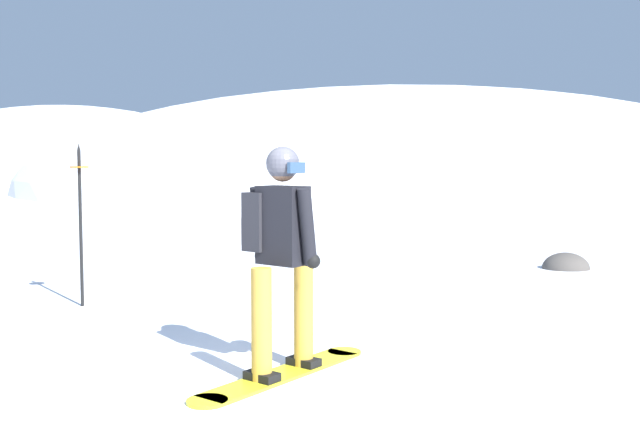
# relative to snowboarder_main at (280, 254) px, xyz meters

# --- Properties ---
(ground_plane) EXTENTS (300.00, 300.00, 0.00)m
(ground_plane) POSITION_rel_snowboarder_main_xyz_m (0.08, -0.73, -0.92)
(ground_plane) COLOR white
(ridge_peak_main) EXTENTS (39.53, 35.58, 10.70)m
(ridge_peak_main) POSITION_rel_snowboarder_main_xyz_m (1.72, 34.08, -0.92)
(ridge_peak_main) COLOR white
(ridge_peak_main) RESTS_ON ground
(ridge_peak_far) EXTENTS (26.69, 24.02, 11.29)m
(ridge_peak_far) POSITION_rel_snowboarder_main_xyz_m (-22.49, 47.42, -0.92)
(ridge_peak_far) COLOR white
(ridge_peak_far) RESTS_ON ground
(snowboarder_main) EXTENTS (1.13, 1.59, 1.71)m
(snowboarder_main) POSITION_rel_snowboarder_main_xyz_m (0.00, 0.00, 0.00)
(snowboarder_main) COLOR yellow
(snowboarder_main) RESTS_ON ground
(piste_marker_near) EXTENTS (0.20, 0.20, 1.80)m
(piste_marker_near) POSITION_rel_snowboarder_main_xyz_m (-2.53, 2.39, 0.11)
(piste_marker_near) COLOR black
(piste_marker_near) RESTS_ON ground
(rock_dark) EXTENTS (0.69, 0.59, 0.49)m
(rock_dark) POSITION_rel_snowboarder_main_xyz_m (3.52, 5.64, -0.92)
(rock_dark) COLOR #4C4742
(rock_dark) RESTS_ON ground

